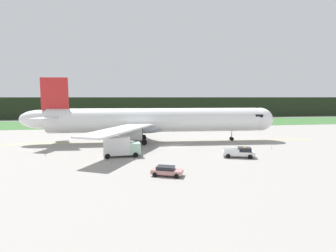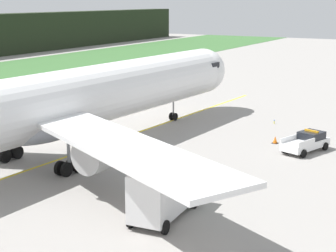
{
  "view_description": "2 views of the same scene",
  "coord_description": "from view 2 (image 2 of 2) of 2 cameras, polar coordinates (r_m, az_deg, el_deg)",
  "views": [
    {
      "loc": [
        -10.65,
        -56.41,
        10.58
      ],
      "look_at": [
        -0.59,
        5.72,
        3.77
      ],
      "focal_mm": 28.77,
      "sensor_mm": 36.0,
      "label": 1
    },
    {
      "loc": [
        -40.84,
        -25.55,
        14.13
      ],
      "look_at": [
        1.5,
        -1.82,
        2.81
      ],
      "focal_mm": 58.49,
      "sensor_mm": 36.0,
      "label": 2
    }
  ],
  "objects": [
    {
      "name": "apron_cone",
      "position": [
        55.77,
        11.1,
        -1.42
      ],
      "size": [
        0.59,
        0.59,
        0.73
      ],
      "color": "black",
      "rests_on": "ground"
    },
    {
      "name": "ground",
      "position": [
        50.2,
        -2.66,
        -3.23
      ],
      "size": [
        320.0,
        320.0,
        0.0
      ],
      "primitive_type": "plane",
      "color": "gray"
    },
    {
      "name": "taxiway_centerline_main",
      "position": [
        50.95,
        -10.61,
        -3.2
      ],
      "size": [
        77.86,
        4.95,
        0.01
      ],
      "primitive_type": "cube",
      "rotation": [
        0.0,
        0.0,
        -0.06
      ],
      "color": "yellow",
      "rests_on": "ground"
    },
    {
      "name": "taxiway_edge_light_east",
      "position": [
        64.47,
        11.01,
        0.45
      ],
      "size": [
        0.12,
        0.12,
        0.46
      ],
      "color": "yellow",
      "rests_on": "ground"
    },
    {
      "name": "ops_pickup_truck",
      "position": [
        53.43,
        14.25,
        -1.61
      ],
      "size": [
        5.78,
        3.63,
        1.94
      ],
      "color": "white",
      "rests_on": "ground"
    },
    {
      "name": "catering_truck",
      "position": [
        35.98,
        -0.49,
        -6.81
      ],
      "size": [
        6.59,
        3.09,
        3.72
      ],
      "color": "#ABD4BC",
      "rests_on": "ground"
    },
    {
      "name": "airliner",
      "position": [
        49.4,
        -11.28,
        2.27
      ],
      "size": [
        59.25,
        46.65,
        14.89
      ],
      "color": "white",
      "rests_on": "ground"
    }
  ]
}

